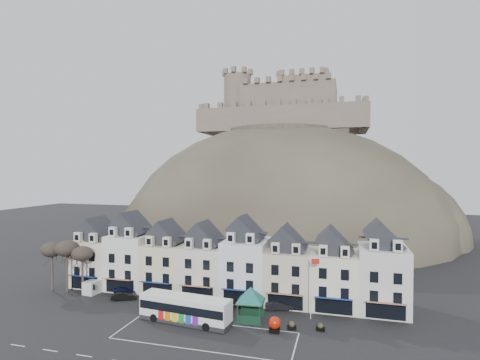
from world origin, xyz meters
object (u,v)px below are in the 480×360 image
object	(u,v)px
bus_shelter	(251,294)
flagpole	(311,283)
car_maroon	(248,303)
white_van	(97,285)
car_silver	(178,301)
red_buoy	(275,324)
car_navy	(125,290)
bus	(185,308)
car_black	(124,296)
car_charcoal	(279,305)
car_white	(212,301)

from	to	relation	value
bus_shelter	flagpole	distance (m)	8.45
flagpole	car_maroon	xyz separation A→B (m)	(-9.29, 1.66, -4.18)
white_van	car_silver	xyz separation A→B (m)	(15.66, -1.98, -0.43)
flagpole	car_silver	size ratio (longest dim) A/B	1.90
car_maroon	red_buoy	bearing A→B (deg)	-144.60
car_navy	car_silver	distance (m)	10.46
car_navy	bus	bearing A→B (deg)	-114.81
bus_shelter	car_silver	xyz separation A→B (m)	(-11.95, 2.77, -2.89)
red_buoy	car_black	world-z (taller)	red_buoy
white_van	car_maroon	bearing A→B (deg)	5.34
car_silver	car_maroon	distance (m)	10.66
flagpole	car_silver	xyz separation A→B (m)	(-19.82, -0.01, -4.22)
bus	white_van	distance (m)	20.93
car_navy	car_silver	xyz separation A→B (m)	(10.27, -1.98, -0.03)
car_silver	car_maroon	xyz separation A→B (m)	(10.53, 1.67, 0.05)
bus	car_navy	distance (m)	16.09
bus_shelter	white_van	distance (m)	28.12
white_van	car_silver	distance (m)	15.79
bus	car_maroon	size ratio (longest dim) A/B	3.23
bus_shelter	car_maroon	xyz separation A→B (m)	(-1.42, 4.44, -2.84)
car_silver	car_charcoal	world-z (taller)	car_charcoal
bus	car_maroon	world-z (taller)	bus
car_silver	car_maroon	bearing A→B (deg)	-101.44
bus	car_maroon	xyz separation A→B (m)	(6.78, 7.47, -1.29)
red_buoy	car_maroon	bearing A→B (deg)	126.12
car_navy	car_charcoal	xyz separation A→B (m)	(25.32, 0.00, -0.01)
flagpole	car_white	distance (m)	15.42
white_van	car_navy	xyz separation A→B (m)	(5.39, 0.00, -0.40)
flagpole	bus	bearing A→B (deg)	-160.12
red_buoy	bus_shelter	bearing A→B (deg)	144.54
car_navy	car_silver	size ratio (longest dim) A/B	0.87
car_silver	car_charcoal	xyz separation A→B (m)	(15.05, 1.98, 0.03)
car_maroon	car_charcoal	distance (m)	4.53
bus	flagpole	world-z (taller)	flagpole
bus_shelter	car_white	bearing A→B (deg)	146.99
flagpole	white_van	distance (m)	35.74
car_white	car_charcoal	distance (m)	10.07
red_buoy	car_navy	size ratio (longest dim) A/B	0.49
car_white	car_maroon	xyz separation A→B (m)	(5.51, 0.57, 0.01)
flagpole	car_white	world-z (taller)	flagpole
flagpole	car_maroon	bearing A→B (deg)	169.89
bus_shelter	car_silver	bearing A→B (deg)	163.05
car_black	car_charcoal	size ratio (longest dim) A/B	0.95
flagpole	car_navy	world-z (taller)	flagpole
bus	car_charcoal	distance (m)	13.79
flagpole	car_navy	distance (m)	30.45
car_white	car_maroon	size ratio (longest dim) A/B	1.16
car_black	car_charcoal	distance (m)	24.23
bus	red_buoy	distance (m)	12.03
red_buoy	car_black	bearing A→B (deg)	168.26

